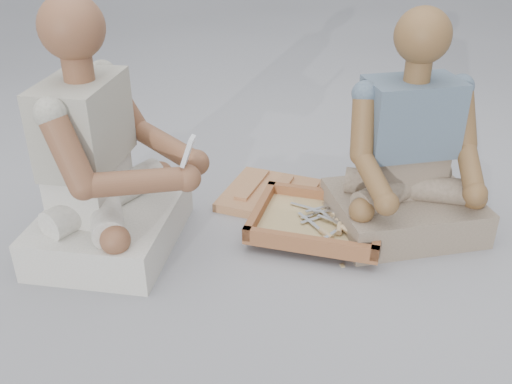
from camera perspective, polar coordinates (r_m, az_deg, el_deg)
The scene contains 26 objects.
ground at distance 2.09m, azimuth -0.41°, elevation -8.41°, with size 60.00×60.00×0.00m, color #98989D.
carved_panel at distance 2.54m, azimuth 3.58°, elevation -0.72°, with size 0.59×0.39×0.04m, color brown.
tool_tray at distance 2.30m, azimuth 6.22°, elevation -2.95°, with size 0.59×0.51×0.07m.
chisel_0 at distance 2.22m, azimuth 6.68°, elevation -3.94°, with size 0.20×0.13×0.02m.
chisel_1 at distance 2.39m, azimuth 7.75°, elevation -1.53°, with size 0.13×0.20×0.02m.
chisel_2 at distance 2.35m, azimuth 7.84°, elevation -2.06°, with size 0.13×0.19×0.02m.
chisel_3 at distance 2.29m, azimuth 8.19°, elevation -2.97°, with size 0.16×0.17×0.02m.
chisel_4 at distance 2.40m, azimuth 8.36°, elevation -1.09°, with size 0.15×0.19×0.02m.
chisel_5 at distance 2.23m, azimuth 8.79°, elevation -3.60°, with size 0.20×0.13×0.02m.
chisel_6 at distance 2.24m, azimuth 9.78°, elevation -3.58°, with size 0.22×0.05×0.02m.
chisel_7 at distance 2.25m, azimuth 8.38°, elevation -3.33°, with size 0.08×0.22×0.02m.
chisel_8 at distance 2.20m, azimuth 7.04°, elevation -4.55°, with size 0.18×0.16×0.02m.
chisel_9 at distance 2.34m, azimuth 9.71°, elevation -2.02°, with size 0.21×0.11×0.02m.
chisel_10 at distance 2.35m, azimuth 7.07°, elevation -2.07°, with size 0.22×0.03×0.02m.
chisel_11 at distance 2.28m, azimuth 9.29°, elevation -2.97°, with size 0.07×0.22×0.02m.
wood_chip_0 at distance 2.57m, azimuth 8.86°, elevation -1.01°, with size 0.02×0.01×0.00m, color #D4B97D.
wood_chip_1 at distance 2.47m, azimuth 12.05°, elevation -2.64°, with size 0.02×0.01×0.00m, color #D4B97D.
wood_chip_2 at distance 2.17m, azimuth 8.63°, elevation -7.29°, with size 0.02×0.01×0.00m, color #D4B97D.
wood_chip_3 at distance 2.41m, azimuth 7.41°, elevation -3.09°, with size 0.02×0.01×0.00m, color #D4B97D.
wood_chip_4 at distance 2.42m, azimuth 0.44°, elevation -2.73°, with size 0.02×0.01×0.00m, color #D4B97D.
wood_chip_5 at distance 2.54m, azimuth 4.88°, elevation -1.18°, with size 0.02×0.01×0.00m, color #D4B97D.
wood_chip_6 at distance 2.70m, azimuth 2.39°, elevation 0.86°, with size 0.02×0.01×0.00m, color #D4B97D.
wood_chip_7 at distance 2.30m, azimuth 11.21°, elevation -5.10°, with size 0.02×0.01×0.00m, color #D4B97D.
craftsman at distance 2.19m, azimuth -15.08°, elevation 2.22°, with size 0.72×0.73×0.95m.
companion at distance 2.32m, azimuth 14.99°, elevation 2.94°, with size 0.72×0.71×0.88m.
mobile_phone at distance 1.96m, azimuth -6.83°, elevation 4.09°, with size 0.07×0.06×0.11m.
Camera 1 is at (0.79, -1.47, 1.26)m, focal length 40.00 mm.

